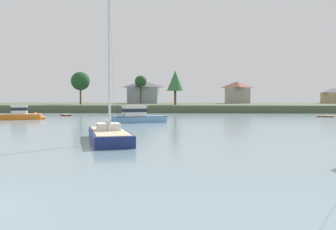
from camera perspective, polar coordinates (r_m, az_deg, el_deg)
The scene contains 11 objects.
far_shore_bank at distance 116.49m, azimuth -1.57°, elevation 1.36°, with size 226.56×59.89×1.83m, color #4C563D.
cruiser_orange at distance 65.28m, azimuth -21.90°, elevation -0.18°, with size 8.25×4.62×4.46m.
dinghy_maroon at distance 76.03m, azimuth -15.87°, elevation -0.04°, with size 2.79×2.93×0.44m.
dinghy_wood at distance 74.24m, azimuth 23.63°, elevation -0.22°, with size 3.20×2.08×0.48m.
cruiser_skyblue at distance 52.96m, azimuth -5.57°, elevation -0.55°, with size 9.15×5.59×4.74m.
sailboat_navy at distance 30.22m, azimuth -9.33°, elevation -3.62°, with size 5.61×10.08×14.55m.
shore_tree_left_mid at distance 104.38m, azimuth -13.70°, elevation 5.22°, with size 5.21×5.21×9.17m.
shore_tree_inland_b at distance 114.66m, azimuth -4.34°, elevation 5.28°, with size 3.79×3.79×8.95m.
shore_tree_far_right at distance 94.73m, azimuth 1.15°, elevation 5.43°, with size 4.29×4.29×8.99m.
cottage_hillside at distance 118.93m, azimuth -3.88°, elevation 3.67°, with size 10.43×9.71×7.41m.
cottage_eastern at distance 125.50m, azimuth 10.90°, elevation 3.59°, with size 8.20×8.35×7.48m.
Camera 1 is at (8.11, -10.57, 3.58)m, focal length 38.51 mm.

